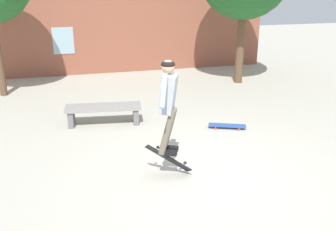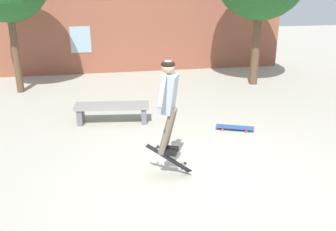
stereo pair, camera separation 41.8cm
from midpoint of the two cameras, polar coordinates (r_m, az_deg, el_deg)
ground_plane at (r=6.53m, az=3.03°, el=-9.02°), size 40.00×40.00×0.00m
building_backdrop at (r=13.73m, az=-7.48°, el=14.22°), size 10.96×0.52×4.67m
park_bench at (r=8.74m, az=-11.16°, el=0.72°), size 1.76×0.69×0.46m
skater at (r=5.93m, az=-2.01°, el=2.55°), size 0.54×1.05×1.56m
skateboard_flipping at (r=6.38m, az=-1.83°, el=-6.56°), size 0.74×0.41×0.58m
skateboard_resting at (r=8.50m, az=7.61°, el=-1.54°), size 0.85×0.51×0.08m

